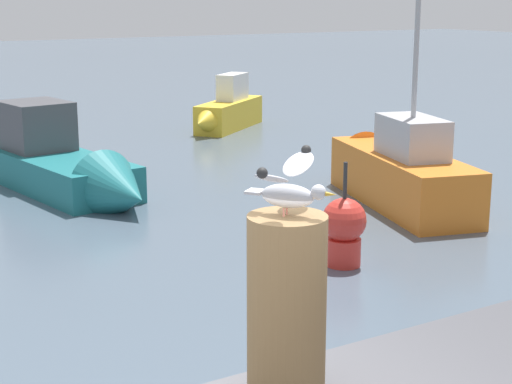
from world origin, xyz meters
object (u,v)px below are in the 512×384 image
mooring_post (287,306)px  channel_buoy (344,229)px  seagull (289,187)px  boat_orange (392,169)px  boat_teal (62,166)px  boat_yellow (226,111)px

mooring_post → channel_buoy: mooring_post is taller
seagull → boat_orange: bearing=46.5°
boat_teal → channel_buoy: 6.02m
seagull → boat_teal: (2.54, 10.86, -2.11)m
boat_yellow → channel_buoy: 10.88m
mooring_post → boat_teal: (2.54, 10.86, -1.59)m
seagull → boat_teal: bearing=76.8°
seagull → boat_teal: size_ratio=0.09×
mooring_post → boat_teal: 11.26m
boat_orange → channel_buoy: size_ratio=3.33×
seagull → boat_teal: seagull is taller
mooring_post → boat_orange: boat_orange is taller
boat_orange → boat_yellow: size_ratio=1.46×
boat_teal → seagull: bearing=-103.2°
seagull → boat_yellow: size_ratio=0.17×
seagull → boat_yellow: (8.26, 15.19, -2.08)m
mooring_post → seagull: size_ratio=1.59×
boat_orange → boat_teal: 5.66m
boat_yellow → channel_buoy: (-4.02, -10.11, 0.01)m
boat_yellow → channel_buoy: boat_yellow is taller
mooring_post → seagull: (0.00, -0.00, 0.52)m
channel_buoy → boat_orange: bearing=39.7°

